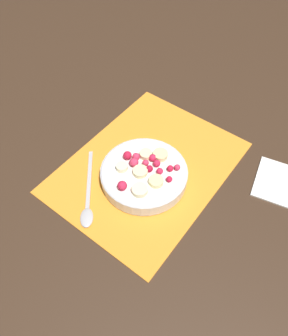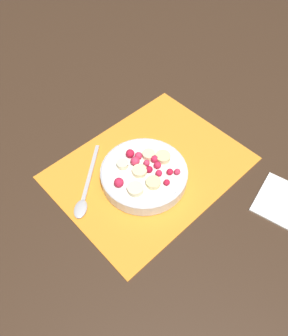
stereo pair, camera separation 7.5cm
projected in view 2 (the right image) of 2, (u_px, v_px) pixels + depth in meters
The scene contains 5 objects.
ground_plane at pixel (150, 168), 0.81m from camera, with size 3.00×3.00×0.00m, color #382619.
placemat at pixel (150, 167), 0.81m from camera, with size 0.45×0.34×0.01m.
fruit_bowl at pixel (144, 173), 0.76m from camera, with size 0.20×0.20×0.06m.
spoon at pixel (84, 195), 0.75m from camera, with size 0.17×0.15×0.01m.
napkin at pixel (288, 204), 0.74m from camera, with size 0.15×0.16×0.01m.
Camera 2 is at (0.35, 0.35, 0.64)m, focal length 35.00 mm.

